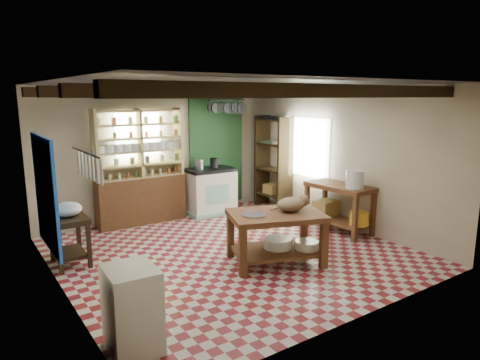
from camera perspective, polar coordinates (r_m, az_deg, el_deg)
floor at (r=6.85m, az=-1.20°, el=-9.66°), size 5.00×5.00×0.02m
ceiling at (r=6.40m, az=-1.29°, el=12.72°), size 5.00×5.00×0.02m
wall_back at (r=8.68m, az=-10.33°, el=3.54°), size 5.00×0.04×2.60m
wall_front at (r=4.66m, az=15.86°, el=-3.27°), size 5.00×0.04×2.60m
wall_left at (r=5.57m, az=-23.31°, el=-1.44°), size 0.04×5.00×2.60m
wall_right at (r=8.13m, az=13.70°, el=2.89°), size 0.04×5.00×2.60m
ceiling_beams at (r=6.40m, az=-1.29°, el=11.65°), size 5.00×3.80×0.15m
blue_wall_patch at (r=6.48m, az=-24.50°, el=-1.66°), size 0.04×1.40×1.60m
green_wall_patch at (r=9.23m, az=-3.15°, el=3.85°), size 1.30×0.04×2.30m
window_back at (r=8.43m, az=-13.49°, el=5.93°), size 0.90×0.02×0.80m
window_right at (r=8.79m, az=8.79°, el=4.34°), size 0.02×1.30×1.20m
utensil_rail at (r=4.34m, az=-19.88°, el=1.92°), size 0.06×0.90×0.28m
pot_rack at (r=8.81m, az=-1.77°, el=9.57°), size 0.86×0.12×0.36m
shelving_unit at (r=8.33m, az=-13.20°, el=1.71°), size 1.70×0.34×2.20m
tall_rack at (r=9.31m, az=4.45°, el=2.34°), size 0.40×0.86×2.00m
work_table at (r=6.36m, az=4.78°, el=-7.67°), size 1.56×1.30×0.76m
stove at (r=8.91m, az=-4.02°, el=-1.47°), size 0.99×0.68×0.96m
prep_table at (r=6.75m, az=-21.78°, el=-7.47°), size 0.50×0.72×0.72m
white_cabinet at (r=4.41m, az=-14.19°, el=-16.35°), size 0.49×0.58×0.83m
right_counter at (r=7.92m, az=13.03°, el=-3.68°), size 0.67×1.25×0.87m
cat at (r=6.35m, az=6.84°, el=-3.22°), size 0.50×0.42×0.20m
steel_tray at (r=6.09m, az=1.87°, el=-4.65°), size 0.44×0.44×0.02m
basin_large at (r=6.45m, az=5.04°, el=-8.38°), size 0.54×0.54×0.14m
basin_small at (r=6.46m, az=8.87°, el=-8.54°), size 0.45×0.45×0.12m
kettle_left at (r=8.69m, az=-5.51°, el=2.09°), size 0.18×0.18×0.21m
kettle_right at (r=8.85m, az=-3.50°, el=2.28°), size 0.17×0.17×0.20m
enamel_bowl at (r=6.62m, az=-22.07°, el=-3.64°), size 0.42×0.42×0.21m
white_bucket at (r=7.54m, az=15.03°, el=0.08°), size 0.33×0.33×0.31m
wicker_basket at (r=8.12m, az=11.38°, el=-3.68°), size 0.43×0.35×0.29m
yellow_tub at (r=7.67m, az=15.60°, el=-4.95°), size 0.34×0.34×0.24m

